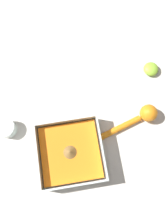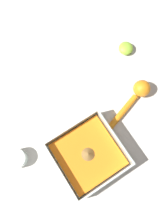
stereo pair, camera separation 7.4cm
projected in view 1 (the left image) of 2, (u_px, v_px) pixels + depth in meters
The scene contains 5 objects.
ground_plane at pixel (72, 140), 0.75m from camera, with size 4.00×4.00×0.00m, color beige.
square_dish at pixel (70, 153), 0.72m from camera, with size 0.21×0.21×0.07m.
spice_bowl at pixel (7, 128), 0.75m from camera, with size 0.06×0.06×0.04m.
lemon_squeezer at pixel (142, 117), 0.75m from camera, with size 0.21×0.09×0.06m.
lemon_half at pixel (151, 69), 0.80m from camera, with size 0.05×0.05×0.03m.
Camera 1 is at (-0.03, 0.10, 0.76)m, focal length 35.00 mm.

